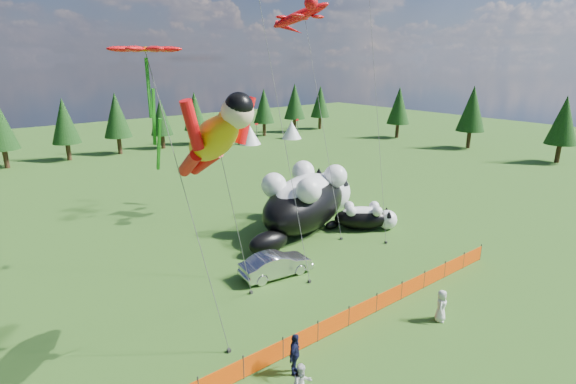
% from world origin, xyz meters
% --- Properties ---
extents(ground, '(160.00, 160.00, 0.00)m').
position_xyz_m(ground, '(0.00, 0.00, 0.00)').
color(ground, '#143509').
rests_on(ground, ground).
extents(safety_fence, '(22.06, 0.06, 1.10)m').
position_xyz_m(safety_fence, '(0.00, -3.00, 0.50)').
color(safety_fence, '#262626').
rests_on(safety_fence, ground).
extents(tree_line, '(90.00, 4.00, 8.00)m').
position_xyz_m(tree_line, '(0.00, 45.00, 4.00)').
color(tree_line, black).
rests_on(tree_line, ground).
extents(festival_tents, '(50.00, 3.20, 2.80)m').
position_xyz_m(festival_tents, '(11.00, 40.00, 1.40)').
color(festival_tents, white).
rests_on(festival_tents, ground).
extents(cat_large, '(12.34, 7.81, 4.66)m').
position_xyz_m(cat_large, '(6.29, 8.45, 2.21)').
color(cat_large, black).
rests_on(cat_large, ground).
extents(cat_small, '(4.69, 4.08, 2.00)m').
position_xyz_m(cat_small, '(9.29, 5.35, 0.95)').
color(cat_small, black).
rests_on(cat_small, ground).
extents(car, '(4.52, 2.02, 1.44)m').
position_xyz_m(car, '(-0.58, 3.37, 0.72)').
color(car, silver).
rests_on(car, ground).
extents(spectator_b, '(0.90, 0.63, 1.69)m').
position_xyz_m(spectator_b, '(-6.01, -5.48, 0.84)').
color(spectator_b, silver).
rests_on(spectator_b, ground).
extents(spectator_c, '(1.20, 1.05, 1.83)m').
position_xyz_m(spectator_c, '(-5.18, -4.03, 0.91)').
color(spectator_c, '#131636').
rests_on(spectator_c, ground).
extents(spectator_e, '(0.95, 0.82, 1.64)m').
position_xyz_m(spectator_e, '(2.90, -5.46, 0.82)').
color(spectator_e, silver).
rests_on(spectator_e, ground).
extents(superhero_kite, '(6.24, 6.02, 12.17)m').
position_xyz_m(superhero_kite, '(-6.72, -0.86, 9.44)').
color(superhero_kite, orange).
rests_on(superhero_kite, ground).
extents(gecko_kite, '(6.47, 10.48, 17.44)m').
position_xyz_m(gecko_kite, '(8.14, 11.74, 15.52)').
color(gecko_kite, red).
rests_on(gecko_kite, ground).
extents(flower_kite, '(3.76, 3.60, 12.94)m').
position_xyz_m(flower_kite, '(-8.49, 0.60, 12.57)').
color(flower_kite, red).
rests_on(flower_kite, ground).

